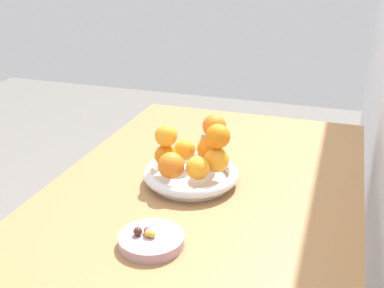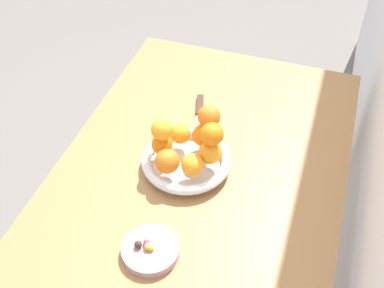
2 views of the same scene
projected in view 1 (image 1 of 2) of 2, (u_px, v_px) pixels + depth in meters
name	position (u px, v px, depth m)	size (l,w,h in m)	color
dining_table	(207.00, 212.00, 1.26)	(1.10, 0.76, 0.74)	#9E7042
fruit_bowl	(191.00, 175.00, 1.21)	(0.24, 0.24, 0.04)	silver
candy_dish	(151.00, 240.00, 0.97)	(0.13, 0.13, 0.02)	#B28C99
orange_0	(216.00, 160.00, 1.18)	(0.06, 0.06, 0.06)	orange
orange_1	(209.00, 149.00, 1.24)	(0.06, 0.06, 0.06)	orange
orange_2	(185.00, 149.00, 1.25)	(0.06, 0.06, 0.06)	orange
orange_3	(166.00, 156.00, 1.21)	(0.06, 0.06, 0.06)	orange
orange_4	(171.00, 165.00, 1.15)	(0.06, 0.06, 0.06)	orange
orange_5	(198.00, 168.00, 1.14)	(0.06, 0.06, 0.06)	orange
orange_6	(214.00, 126.00, 1.22)	(0.06, 0.06, 0.06)	orange
orange_7	(218.00, 136.00, 1.16)	(0.06, 0.06, 0.06)	orange
orange_8	(166.00, 136.00, 1.18)	(0.06, 0.06, 0.06)	orange
candy_ball_0	(148.00, 233.00, 0.96)	(0.02, 0.02, 0.02)	gold
candy_ball_1	(148.00, 232.00, 0.96)	(0.02, 0.02, 0.02)	#8C4C99
candy_ball_2	(152.00, 234.00, 0.96)	(0.01, 0.01, 0.01)	gold
candy_ball_3	(138.00, 231.00, 0.96)	(0.02, 0.02, 0.02)	#472819
candy_ball_4	(147.00, 230.00, 0.97)	(0.01, 0.01, 0.01)	#C6384C
knife	(204.00, 151.00, 1.39)	(0.26, 0.09, 0.01)	#3F2819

